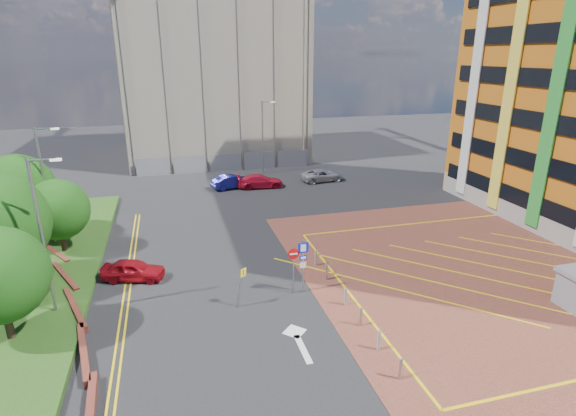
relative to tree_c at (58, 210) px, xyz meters
name	(u,v)px	position (x,y,z in m)	size (l,w,h in m)	color
ground	(299,302)	(13.50, -10.00, -3.19)	(140.00, 140.00, 0.00)	black
forecourt	(515,271)	(27.50, -10.00, -3.18)	(26.00, 26.00, 0.02)	brown
retaining_wall	(71,310)	(1.70, -8.00, -2.99)	(6.06, 20.33, 0.40)	brown
tree_c	(58,210)	(0.00, 0.00, 0.00)	(4.00, 4.00, 4.90)	#3D2B1C
tree_d	(18,190)	(-3.00, 3.00, 0.68)	(5.00, 5.00, 6.08)	#3D2B1C
lamp_left_near	(43,232)	(1.08, -8.00, 1.47)	(1.53, 0.16, 8.00)	#9EA0A8
lamp_left_far	(46,181)	(-0.92, 2.00, 1.47)	(1.53, 0.16, 8.00)	#9EA0A8
lamp_back	(263,135)	(17.58, 18.00, 1.17)	(1.53, 0.16, 8.00)	#9EA0A8
sign_cluster	(299,261)	(13.80, -9.02, -1.24)	(1.17, 0.12, 3.20)	#9EA0A8
warning_sign	(241,283)	(10.41, -9.63, -1.76)	(0.64, 0.39, 2.25)	#9EA0A8
bollard_row	(350,304)	(15.80, -11.67, -2.72)	(0.14, 11.14, 0.90)	#9EA0A8
construction_building	(212,69)	(13.50, 30.00, 7.81)	(21.20, 19.20, 22.00)	#A69987
construction_fence	(234,162)	(14.50, 20.00, -2.19)	(21.60, 0.06, 2.00)	gray
car_red_left	(133,270)	(4.66, -4.94, -2.57)	(1.48, 3.68, 1.25)	#A20D18
car_blue_back	(232,182)	(13.22, 12.82, -2.51)	(1.44, 4.14, 1.36)	navy
car_red_back	(260,181)	(15.95, 12.28, -2.53)	(1.86, 4.57, 1.33)	red
car_silver_back	(322,175)	(22.81, 12.97, -2.57)	(2.07, 4.49, 1.25)	#B7B7BE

